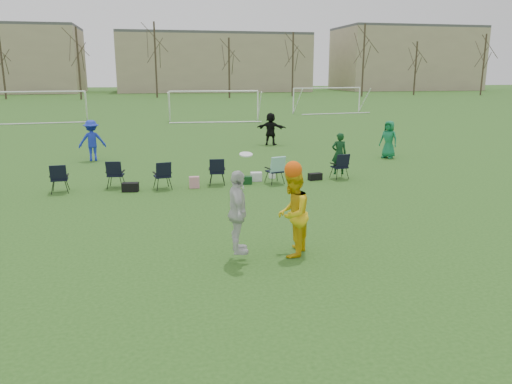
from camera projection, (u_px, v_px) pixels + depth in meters
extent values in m
plane|color=#275019|center=(218.00, 270.00, 10.21)|extent=(260.00, 260.00, 0.00)
imported|color=#192DC1|center=(92.00, 141.00, 22.57)|extent=(1.27, 0.84, 1.85)
imported|color=#137043|center=(389.00, 139.00, 23.32)|extent=(0.96, 1.01, 1.75)
imported|color=black|center=(271.00, 129.00, 27.48)|extent=(1.71, 1.24, 1.78)
imported|color=silver|center=(238.00, 212.00, 10.39)|extent=(0.51, 1.07, 1.77)
imported|color=yellow|center=(292.00, 214.00, 10.84)|extent=(1.08, 1.16, 1.89)
sphere|color=#FB550D|center=(293.00, 170.00, 10.61)|extent=(0.38, 0.38, 0.38)
cylinder|color=white|center=(246.00, 154.00, 10.08)|extent=(0.27, 0.27, 0.08)
imported|color=#0F3819|center=(339.00, 154.00, 18.86)|extent=(0.62, 0.45, 1.58)
cube|color=black|center=(130.00, 187.00, 16.90)|extent=(0.58, 0.36, 0.30)
cube|color=#CD8593|center=(194.00, 182.00, 17.40)|extent=(0.36, 0.23, 0.40)
cube|color=#0F3816|center=(246.00, 180.00, 18.03)|extent=(0.50, 0.37, 0.28)
cube|color=white|center=(256.00, 177.00, 18.53)|extent=(0.45, 0.34, 0.32)
cylinder|color=white|center=(272.00, 174.00, 19.03)|extent=(0.26, 0.26, 0.30)
cube|color=black|center=(315.00, 177.00, 18.69)|extent=(0.54, 0.35, 0.26)
cube|color=black|center=(59.00, 178.00, 16.70)|extent=(0.64, 0.64, 0.96)
cube|color=black|center=(116.00, 174.00, 17.40)|extent=(0.68, 0.68, 0.96)
cube|color=black|center=(162.00, 175.00, 17.20)|extent=(0.71, 0.71, 0.96)
cube|color=black|center=(217.00, 171.00, 17.87)|extent=(0.67, 0.67, 0.96)
cube|color=black|center=(275.00, 170.00, 18.05)|extent=(0.73, 0.73, 0.96)
cube|color=black|center=(340.00, 166.00, 18.87)|extent=(0.67, 0.67, 0.96)
cylinder|color=white|center=(86.00, 106.00, 41.30)|extent=(0.12, 0.12, 2.40)
cylinder|color=white|center=(37.00, 92.00, 39.99)|extent=(7.28, 0.76, 0.12)
cylinder|color=white|center=(169.00, 106.00, 40.68)|extent=(0.12, 0.12, 2.40)
cylinder|color=white|center=(258.00, 106.00, 41.66)|extent=(0.12, 0.12, 2.40)
cylinder|color=white|center=(214.00, 91.00, 40.89)|extent=(7.29, 0.63, 0.12)
cylinder|color=white|center=(293.00, 101.00, 48.07)|extent=(0.12, 0.12, 2.40)
cylinder|color=white|center=(359.00, 100.00, 50.49)|extent=(0.12, 0.12, 2.40)
cylinder|color=white|center=(328.00, 88.00, 49.00)|extent=(7.25, 1.13, 0.12)
cylinder|color=#382B21|center=(3.00, 68.00, 72.76)|extent=(0.28, 0.28, 9.00)
cylinder|color=#382B21|center=(79.00, 64.00, 71.97)|extent=(0.28, 0.28, 10.20)
cylinder|color=#382B21|center=(156.00, 60.00, 76.89)|extent=(0.28, 0.28, 11.40)
cylinder|color=#382B21|center=(229.00, 68.00, 76.52)|extent=(0.28, 0.28, 9.00)
cylinder|color=#382B21|center=(293.00, 65.00, 81.43)|extent=(0.28, 0.28, 10.20)
cylinder|color=#382B21|center=(363.00, 61.00, 80.64)|extent=(0.28, 0.28, 11.40)
cylinder|color=#382B21|center=(415.00, 69.00, 85.98)|extent=(0.28, 0.28, 9.00)
cylinder|color=#382B21|center=(483.00, 65.00, 85.19)|extent=(0.28, 0.28, 10.20)
cube|color=tan|center=(213.00, 64.00, 102.64)|extent=(38.00, 16.00, 11.00)
cube|color=tan|center=(405.00, 60.00, 111.02)|extent=(30.00, 16.00, 13.00)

